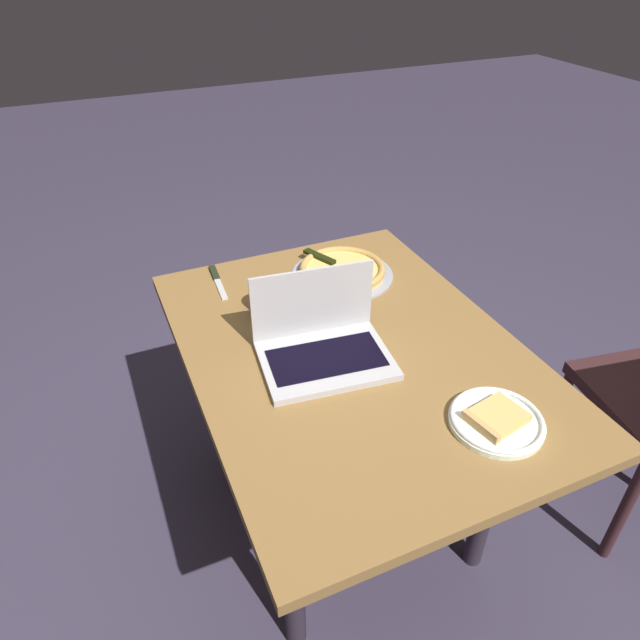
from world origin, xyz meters
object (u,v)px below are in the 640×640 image
object	(u,v)px
pizza_tray	(342,270)
laptop	(322,342)
pizza_plate	(496,420)
table_knife	(217,279)
dining_table	(351,376)
drink_cup	(266,299)

from	to	relation	value
pizza_tray	laptop	bearing A→B (deg)	-32.75
pizza_plate	table_knife	bearing A→B (deg)	-154.62
dining_table	laptop	world-z (taller)	laptop
dining_table	pizza_tray	distance (m)	0.39
pizza_tray	table_knife	size ratio (longest dim) A/B	1.58
table_knife	drink_cup	bearing A→B (deg)	20.92
table_knife	dining_table	bearing A→B (deg)	26.52
dining_table	pizza_tray	size ratio (longest dim) A/B	3.58
drink_cup	dining_table	bearing A→B (deg)	31.14
laptop	table_knife	distance (m)	0.50
pizza_plate	drink_cup	world-z (taller)	drink_cup
dining_table	pizza_plate	size ratio (longest dim) A/B	5.41
drink_cup	pizza_tray	bearing A→B (deg)	108.17
pizza_plate	pizza_tray	distance (m)	0.73
laptop	table_knife	size ratio (longest dim) A/B	1.73
laptop	pizza_tray	distance (m)	0.41
dining_table	drink_cup	xyz separation A→B (m)	(-0.25, -0.15, 0.14)
laptop	table_knife	world-z (taller)	laptop
pizza_tray	dining_table	bearing A→B (deg)	-21.06
drink_cup	pizza_plate	bearing A→B (deg)	26.91
laptop	pizza_tray	size ratio (longest dim) A/B	1.09
laptop	pizza_tray	xyz separation A→B (m)	(-0.34, 0.22, -0.02)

